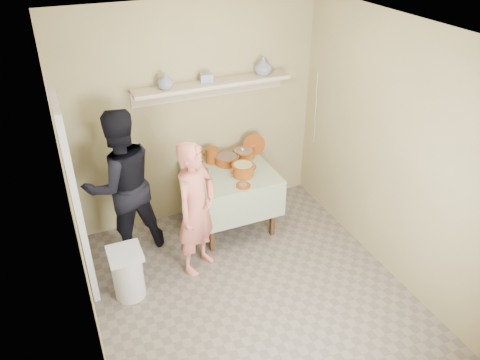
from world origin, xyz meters
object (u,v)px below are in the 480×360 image
person_helper (121,184)px  trash_bin (128,273)px  cazuela_rice (243,169)px  person_cook (196,209)px  serving_table (230,180)px

person_helper → trash_bin: (-0.16, -0.77, -0.56)m
person_helper → cazuela_rice: size_ratio=5.12×
cazuela_rice → person_helper: bearing=170.9°
person_helper → trash_bin: person_helper is taller
person_cook → person_helper: (-0.62, 0.62, 0.10)m
serving_table → person_cook: bearing=-136.5°
person_helper → serving_table: 1.24m
person_cook → serving_table: person_cook is taller
person_helper → trash_bin: 0.96m
person_cook → serving_table: size_ratio=1.53×
serving_table → cazuela_rice: 0.28m
serving_table → person_helper: bearing=177.6°
person_cook → trash_bin: person_cook is taller
person_cook → trash_bin: (-0.78, -0.14, -0.46)m
person_cook → serving_table: 0.84m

